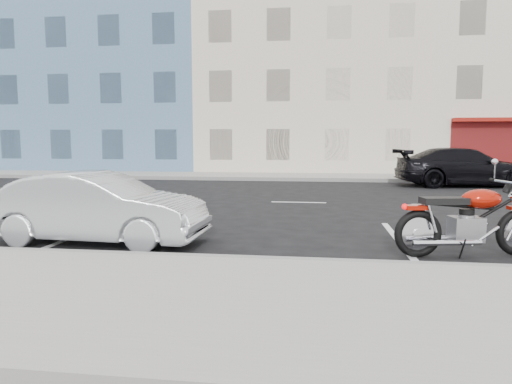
# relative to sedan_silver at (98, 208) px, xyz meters

# --- Properties ---
(ground) EXTENTS (120.00, 120.00, 0.00)m
(ground) POSITION_rel_sedan_silver_xyz_m (5.29, 5.80, -0.63)
(ground) COLOR black
(ground) RESTS_ON ground
(sidewalk_near) EXTENTS (80.00, 3.40, 0.15)m
(sidewalk_near) POSITION_rel_sedan_silver_xyz_m (0.29, -2.90, -0.55)
(sidewalk_near) COLOR gray
(sidewalk_near) RESTS_ON ground
(sidewalk_far) EXTENTS (80.00, 3.40, 0.15)m
(sidewalk_far) POSITION_rel_sedan_silver_xyz_m (0.29, 14.50, -0.55)
(sidewalk_far) COLOR gray
(sidewalk_far) RESTS_ON ground
(curb_near) EXTENTS (80.00, 0.12, 0.16)m
(curb_near) POSITION_rel_sedan_silver_xyz_m (0.29, -1.20, -0.55)
(curb_near) COLOR gray
(curb_near) RESTS_ON ground
(curb_far) EXTENTS (80.00, 0.12, 0.16)m
(curb_far) POSITION_rel_sedan_silver_xyz_m (0.29, 12.80, -0.55)
(curb_far) COLOR gray
(curb_far) RESTS_ON ground
(bldg_blue) EXTENTS (12.00, 12.00, 13.00)m
(bldg_blue) POSITION_rel_sedan_silver_xyz_m (-8.71, 22.10, 5.87)
(bldg_blue) COLOR slate
(bldg_blue) RESTS_ON ground
(bldg_cream) EXTENTS (12.00, 12.00, 11.50)m
(bldg_cream) POSITION_rel_sedan_silver_xyz_m (3.29, 22.10, 5.12)
(bldg_cream) COLOR beige
(bldg_cream) RESTS_ON ground
(sedan_silver) EXTENTS (3.87, 1.54, 1.25)m
(sedan_silver) POSITION_rel_sedan_silver_xyz_m (0.00, 0.00, 0.00)
(sedan_silver) COLOR #ABAFB3
(sedan_silver) RESTS_ON ground
(car_far) EXTENTS (5.43, 2.65, 1.52)m
(car_far) POSITION_rel_sedan_silver_xyz_m (9.58, 11.46, 0.13)
(car_far) COLOR black
(car_far) RESTS_ON ground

